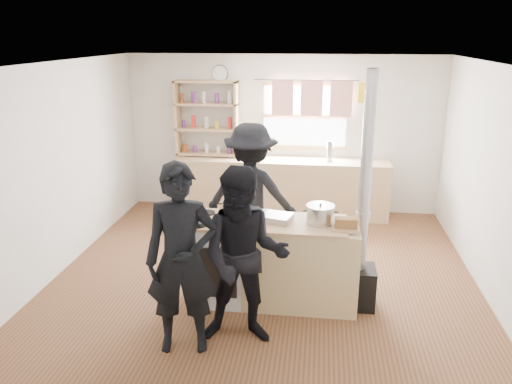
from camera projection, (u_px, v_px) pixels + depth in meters
ground at (264, 276)px, 6.04m from camera, size 5.00×5.00×0.01m
back_counter at (280, 187)px, 8.00m from camera, size 3.40×0.55×0.90m
shelving_unit at (207, 118)px, 7.93m from camera, size 1.00×0.28×1.20m
thermos at (330, 152)px, 7.72m from camera, size 0.10×0.10×0.30m
cooking_island at (272, 262)px, 5.36m from camera, size 1.97×0.64×0.93m
skillet_greens at (196, 221)px, 5.15m from camera, size 0.38×0.38×0.05m
roast_tray at (274, 217)px, 5.23m from camera, size 0.41×0.34×0.07m
stockpot_stove at (231, 206)px, 5.46m from camera, size 0.20×0.20×0.17m
stockpot_counter at (320, 214)px, 5.14m from camera, size 0.30×0.30×0.22m
bread_board at (346, 225)px, 4.99m from camera, size 0.29×0.21×0.12m
flue_heater at (361, 249)px, 5.20m from camera, size 0.35×0.35×2.50m
person_near_left at (182, 260)px, 4.43m from camera, size 0.72×0.54×1.78m
person_near_right at (244, 258)px, 4.55m from camera, size 0.89×0.72×1.71m
person_far at (251, 195)px, 6.16m from camera, size 1.21×0.77×1.79m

